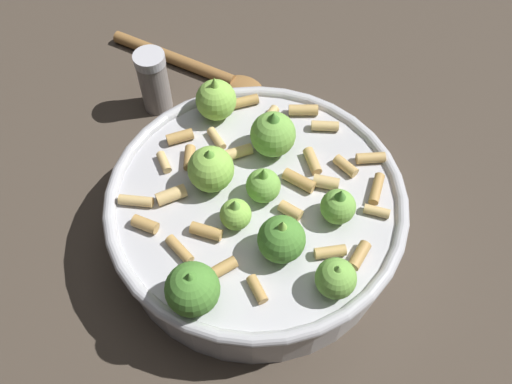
{
  "coord_description": "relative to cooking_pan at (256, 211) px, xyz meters",
  "views": [
    {
      "loc": [
        0.27,
        -0.11,
        0.51
      ],
      "look_at": [
        0.0,
        0.0,
        0.08
      ],
      "focal_mm": 38.47,
      "sensor_mm": 36.0,
      "label": 1
    }
  ],
  "objects": [
    {
      "name": "pepper_shaker",
      "position": [
        -0.22,
        -0.05,
        -0.0
      ],
      "size": [
        0.04,
        0.04,
        0.08
      ],
      "color": "gray",
      "rests_on": "ground"
    },
    {
      "name": "cooking_pan",
      "position": [
        0.0,
        0.0,
        0.0
      ],
      "size": [
        0.3,
        0.3,
        0.12
      ],
      "color": "#B7B7BC",
      "rests_on": "ground"
    },
    {
      "name": "ground_plane",
      "position": [
        -0.0,
        0.0,
        -0.04
      ],
      "size": [
        2.4,
        2.4,
        0.0
      ],
      "primitive_type": "plane",
      "color": "#42382D"
    },
    {
      "name": "wooden_spoon",
      "position": [
        -0.26,
        0.01,
        -0.04
      ],
      "size": [
        0.19,
        0.17,
        0.02
      ],
      "color": "olive",
      "rests_on": "ground"
    }
  ]
}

